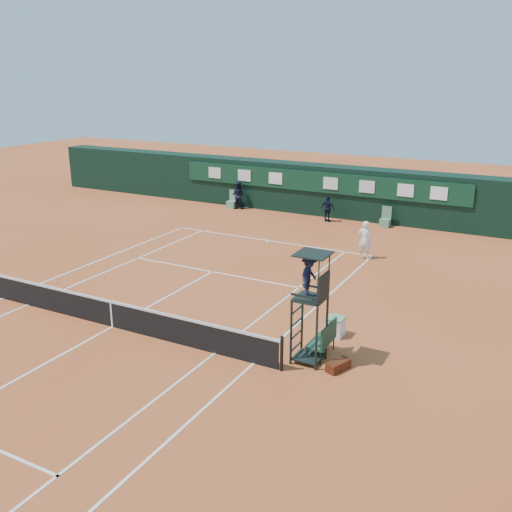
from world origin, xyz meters
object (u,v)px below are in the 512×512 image
Objects in this scene: tennis_net at (112,313)px; cooler at (335,326)px; umpire_chair at (310,285)px; player at (365,240)px; player_bench at (324,338)px.

cooler is at bearing 22.99° from tennis_net.
umpire_chair is at bearing 7.40° from tennis_net.
umpire_chair is (6.85, 0.89, 1.95)m from tennis_net.
cooler is 0.36× the size of player.
cooler is at bearing 97.62° from player_bench.
tennis_net is 12.49m from player.
player is at bearing 100.86° from player_bench.
umpire_chair reaches higher than cooler.
player_bench is 1.86× the size of cooler.
player_bench reaches higher than cooler.
tennis_net is 7.18m from umpire_chair.
player is (-1.70, 8.38, 0.58)m from cooler.
tennis_net is 10.75× the size of player_bench.
player is at bearing 101.44° from cooler.
tennis_net is 20.00× the size of cooler.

